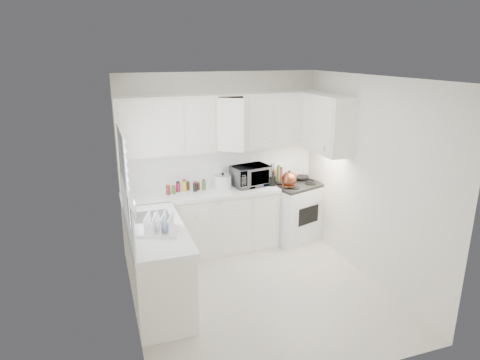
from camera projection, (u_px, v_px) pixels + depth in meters
name	position (u px, v px, depth m)	size (l,w,h in m)	color
floor	(258.00, 291.00, 5.28)	(3.20, 3.20, 0.00)	silver
ceiling	(261.00, 78.00, 4.52)	(3.20, 3.20, 0.00)	white
wall_back	(221.00, 160.00, 6.35)	(3.00, 3.00, 0.00)	white
wall_front	(331.00, 252.00, 3.46)	(3.00, 3.00, 0.00)	white
wall_left	(127.00, 207.00, 4.44)	(3.20, 3.20, 0.00)	white
wall_right	(369.00, 180.00, 5.37)	(3.20, 3.20, 0.00)	white
window_blinds	(124.00, 176.00, 4.69)	(0.06, 0.96, 1.06)	white
lower_cabinets_back	(202.00, 223.00, 6.21)	(2.22, 0.60, 0.90)	white
lower_cabinets_left	(157.00, 266.00, 4.96)	(0.60, 1.60, 0.90)	white
countertop_back	(201.00, 193.00, 6.06)	(2.24, 0.64, 0.05)	white
countertop_left	(156.00, 229.00, 4.82)	(0.64, 1.62, 0.05)	white
backsplash_back	(221.00, 165.00, 6.36)	(2.98, 0.02, 0.55)	white
backsplash_left	(127.00, 208.00, 4.64)	(0.02, 1.60, 0.55)	white
upper_cabinets_back	(224.00, 150.00, 6.14)	(3.00, 0.33, 0.80)	white
upper_cabinets_right	(326.00, 152.00, 6.00)	(0.33, 0.90, 0.80)	white
sink	(151.00, 207.00, 5.10)	(0.42, 0.38, 0.30)	gray
stove	(294.00, 203.00, 6.62)	(0.76, 0.62, 1.17)	white
tea_kettle	(289.00, 178.00, 6.27)	(0.28, 0.24, 0.26)	brown
frying_pan	(301.00, 177.00, 6.71)	(0.25, 0.42, 0.04)	black
microwave	(251.00, 174.00, 6.26)	(0.54, 0.30, 0.37)	gray
rice_cooker	(223.00, 181.00, 6.12)	(0.24, 0.24, 0.24)	white
paper_towel	(220.00, 177.00, 6.28)	(0.12, 0.12, 0.27)	white
utensil_crock	(272.00, 174.00, 6.25)	(0.12, 0.12, 0.35)	black
dish_rack	(158.00, 223.00, 4.63)	(0.44, 0.33, 0.24)	white
spice_left_0	(167.00, 187.00, 6.01)	(0.06, 0.06, 0.13)	maroon
spice_left_1	(174.00, 189.00, 5.95)	(0.06, 0.06, 0.13)	#427828
spice_left_2	(178.00, 186.00, 6.05)	(0.06, 0.06, 0.13)	#BA184A
spice_left_3	(184.00, 188.00, 5.99)	(0.06, 0.06, 0.13)	yellow
spice_left_4	(188.00, 185.00, 6.10)	(0.06, 0.06, 0.13)	brown
spice_left_5	(194.00, 187.00, 6.04)	(0.06, 0.06, 0.13)	black
spice_left_6	(198.00, 184.00, 6.15)	(0.06, 0.06, 0.13)	maroon
spice_left_7	(205.00, 186.00, 6.09)	(0.06, 0.06, 0.13)	#427828
sauce_right_0	(260.00, 176.00, 6.48)	(0.06, 0.06, 0.19)	#BA184A
sauce_right_1	(264.00, 176.00, 6.44)	(0.06, 0.06, 0.19)	yellow
sauce_right_2	(266.00, 175.00, 6.51)	(0.06, 0.06, 0.19)	brown
sauce_right_3	(271.00, 176.00, 6.47)	(0.06, 0.06, 0.19)	black
sauce_right_4	(273.00, 174.00, 6.55)	(0.06, 0.06, 0.19)	maroon
sauce_right_5	(278.00, 175.00, 6.51)	(0.06, 0.06, 0.19)	#427828
sauce_right_6	(279.00, 174.00, 6.58)	(0.06, 0.06, 0.19)	#BA184A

